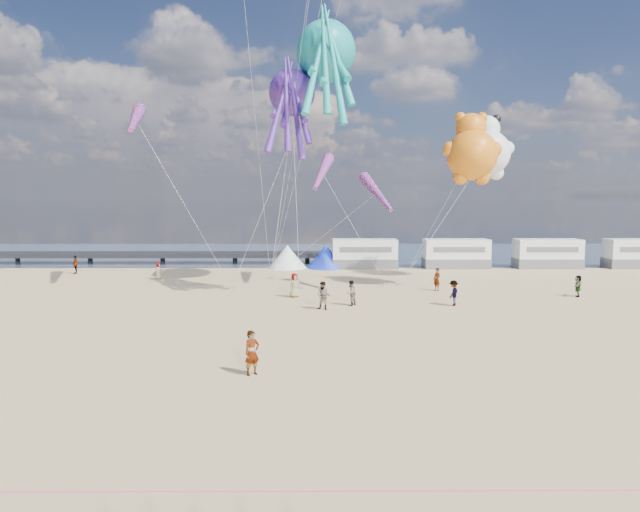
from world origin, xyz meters
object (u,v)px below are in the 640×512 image
(beachgoer_6, at_px, (294,285))
(sandbag_b, at_px, (300,288))
(sandbag_d, at_px, (386,285))
(tent_blue, at_px, (326,257))
(kite_panda, at_px, (487,153))
(motorhome_0, at_px, (364,254))
(motorhome_2, at_px, (547,254))
(tent_white, at_px, (287,257))
(beachgoer_0, at_px, (158,271))
(sandbag_c, at_px, (401,284))
(kite_teddy_orange, at_px, (472,155))
(windsock_mid, at_px, (322,172))
(beachgoer_4, at_px, (578,286))
(standing_person, at_px, (252,353))
(beachgoer_3, at_px, (75,265))
(kite_octopus_teal, at_px, (326,52))
(beachgoer_7, at_px, (351,293))
(motorhome_1, at_px, (456,254))
(motorhome_3, at_px, (639,253))
(beachgoer_5, at_px, (437,279))
(windsock_right, at_px, (377,193))
(windsock_left, at_px, (135,119))
(sandbag_a, at_px, (232,288))
(beachgoer_2, at_px, (453,293))
(sandbag_e, at_px, (271,279))
(beachgoer_1, at_px, (323,296))
(kite_octopus_purple, at_px, (292,93))

(beachgoer_6, distance_m, sandbag_b, 3.81)
(sandbag_d, bearing_deg, tent_blue, 112.04)
(kite_panda, bearing_deg, motorhome_0, 149.72)
(motorhome_2, xyz_separation_m, tent_white, (-27.00, 0.00, -0.30))
(tent_blue, distance_m, beachgoer_0, 17.11)
(sandbag_c, height_order, kite_teddy_orange, kite_teddy_orange)
(motorhome_0, height_order, sandbag_b, motorhome_0)
(beachgoer_0, relative_size, sandbag_b, 3.01)
(windsock_mid, bearing_deg, sandbag_b, -116.79)
(beachgoer_4, bearing_deg, tent_blue, -107.02)
(kite_teddy_orange, bearing_deg, windsock_mid, -177.11)
(standing_person, bearing_deg, beachgoer_4, 3.22)
(beachgoer_3, height_order, kite_octopus_teal, kite_octopus_teal)
(beachgoer_7, bearing_deg, beachgoer_0, -88.43)
(motorhome_1, xyz_separation_m, beachgoer_7, (-12.12, -20.39, -0.64))
(motorhome_3, height_order, beachgoer_5, motorhome_3)
(beachgoer_0, xyz_separation_m, windsock_right, (18.85, -6.64, 6.92))
(tent_blue, relative_size, sandbag_c, 8.00)
(beachgoer_4, bearing_deg, sandbag_c, -87.14)
(motorhome_2, height_order, windsock_left, windsock_left)
(beachgoer_3, bearing_deg, beachgoer_6, 40.25)
(tent_white, xyz_separation_m, kite_panda, (17.74, -9.14, 9.90))
(tent_white, xyz_separation_m, tent_blue, (4.00, 0.00, 0.00))
(sandbag_b, bearing_deg, kite_teddy_orange, -3.67)
(beachgoer_3, bearing_deg, windsock_right, 50.88)
(beachgoer_6, xyz_separation_m, windsock_right, (6.28, 2.62, 6.78))
(sandbag_d, relative_size, kite_octopus_teal, 0.05)
(sandbag_a, height_order, kite_octopus_teal, kite_octopus_teal)
(windsock_left, bearing_deg, tent_white, 39.13)
(motorhome_1, relative_size, standing_person, 3.51)
(tent_white, bearing_deg, beachgoer_2, -58.95)
(tent_blue, relative_size, sandbag_e, 8.00)
(motorhome_0, height_order, beachgoer_2, motorhome_0)
(beachgoer_6, distance_m, windsock_right, 9.61)
(motorhome_3, bearing_deg, beachgoer_1, -146.46)
(motorhome_2, bearing_deg, windsock_mid, -154.48)
(beachgoer_6, relative_size, sandbag_d, 3.57)
(beachgoer_4, distance_m, kite_teddy_orange, 12.56)
(kite_octopus_teal, bearing_deg, sandbag_b, 176.95)
(beachgoer_5, height_order, windsock_right, windsock_right)
(sandbag_b, bearing_deg, beachgoer_3, 156.94)
(tent_white, height_order, sandbag_e, tent_white)
(tent_blue, distance_m, kite_octopus_purple, 19.30)
(tent_white, bearing_deg, kite_octopus_teal, -73.90)
(kite_panda, bearing_deg, motorhome_3, 38.87)
(motorhome_2, height_order, tent_blue, motorhome_2)
(kite_octopus_teal, bearing_deg, windsock_mid, 84.96)
(motorhome_0, bearing_deg, kite_octopus_purple, -118.74)
(sandbag_e, xyz_separation_m, kite_octopus_purple, (2.17, -4.21, 15.44))
(standing_person, xyz_separation_m, windsock_mid, (3.13, 24.30, 8.43))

